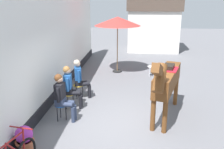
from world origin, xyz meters
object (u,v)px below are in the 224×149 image
object	(u,v)px
seated_visitor_near	(62,95)
spare_stool_white	(151,68)
seated_visitor_far	(80,77)
seated_visitor_middle	(70,85)
flower_planter_near	(24,139)
saddled_horse_center	(166,81)
cafe_parasol	(118,22)

from	to	relation	value
seated_visitor_near	spare_stool_white	world-z (taller)	seated_visitor_near
seated_visitor_far	spare_stool_white	distance (m)	3.83
seated_visitor_near	seated_visitor_far	size ratio (longest dim) A/B	1.00
seated_visitor_middle	flower_planter_near	distance (m)	2.51
seated_visitor_near	seated_visitor_middle	world-z (taller)	same
seated_visitor_middle	spare_stool_white	xyz separation A→B (m)	(2.73, 3.64, -0.38)
saddled_horse_center	seated_visitor_near	bearing A→B (deg)	-171.51
flower_planter_near	cafe_parasol	xyz separation A→B (m)	(1.61, 6.62, 2.03)
seated_visitor_far	flower_planter_near	distance (m)	3.37
seated_visitor_far	seated_visitor_middle	bearing A→B (deg)	-98.09
flower_planter_near	spare_stool_white	xyz separation A→B (m)	(3.17, 6.07, 0.07)
seated_visitor_far	saddled_horse_center	distance (m)	3.09
saddled_horse_center	spare_stool_white	world-z (taller)	saddled_horse_center
seated_visitor_near	seated_visitor_far	distance (m)	1.71
seated_visitor_near	saddled_horse_center	world-z (taller)	saddled_horse_center
seated_visitor_middle	flower_planter_near	world-z (taller)	seated_visitor_middle
seated_visitor_near	flower_planter_near	size ratio (longest dim) A/B	2.17
seated_visitor_far	flower_planter_near	size ratio (longest dim) A/B	2.17
seated_visitor_far	spare_stool_white	xyz separation A→B (m)	(2.60, 2.78, -0.38)
seated_visitor_far	saddled_horse_center	bearing A→B (deg)	-24.47
seated_visitor_middle	flower_planter_near	bearing A→B (deg)	-100.25
seated_visitor_near	seated_visitor_middle	distance (m)	0.85
seated_visitor_far	saddled_horse_center	size ratio (longest dim) A/B	0.48
seated_visitor_middle	spare_stool_white	world-z (taller)	seated_visitor_middle
saddled_horse_center	spare_stool_white	size ratio (longest dim) A/B	6.33
spare_stool_white	saddled_horse_center	bearing A→B (deg)	-87.35
saddled_horse_center	flower_planter_near	distance (m)	4.00
seated_visitor_middle	saddled_horse_center	xyz separation A→B (m)	(2.91, -0.41, 0.38)
saddled_horse_center	cafe_parasol	distance (m)	5.06
flower_planter_near	cafe_parasol	size ratio (longest dim) A/B	0.25
cafe_parasol	spare_stool_white	world-z (taller)	cafe_parasol
spare_stool_white	seated_visitor_near	bearing A→B (deg)	-121.29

